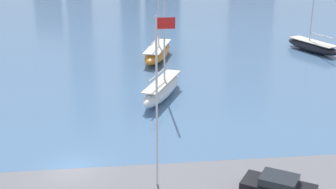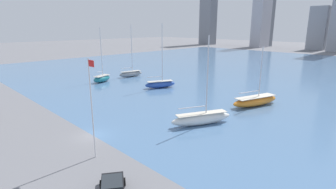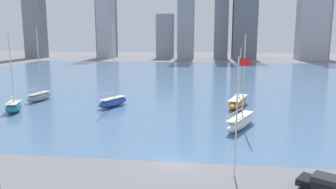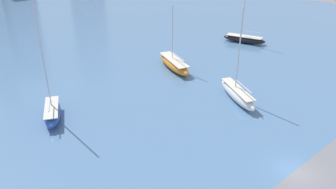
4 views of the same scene
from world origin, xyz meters
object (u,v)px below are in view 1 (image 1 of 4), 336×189
at_px(flag_pole, 158,98).
at_px(sailboat_orange, 158,52).
at_px(parked_sedan_black, 279,186).
at_px(sailboat_black, 313,46).
at_px(sailboat_white, 162,89).

bearing_deg(flag_pole, sailboat_orange, 84.69).
relative_size(sailboat_orange, parked_sedan_black, 2.25).
xyz_separation_m(sailboat_black, parked_sedan_black, (-17.74, -36.62, -0.04)).
relative_size(flag_pole, parked_sedan_black, 2.30).
xyz_separation_m(flag_pole, sailboat_white, (2.05, 17.14, -5.23)).
xyz_separation_m(flag_pole, parked_sedan_black, (7.55, -2.56, -5.46)).
xyz_separation_m(sailboat_white, sailboat_orange, (0.96, 15.26, -0.06)).
distance_m(sailboat_white, parked_sedan_black, 20.45).
bearing_deg(sailboat_black, sailboat_orange, 162.48).
distance_m(sailboat_white, sailboat_black, 28.75).
relative_size(sailboat_orange, sailboat_black, 0.82).
bearing_deg(parked_sedan_black, sailboat_black, 7.24).
bearing_deg(sailboat_white, parked_sedan_black, -49.98).
height_order(flag_pole, sailboat_black, sailboat_black).
height_order(sailboat_white, parked_sedan_black, sailboat_white).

